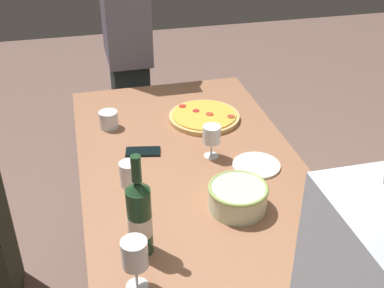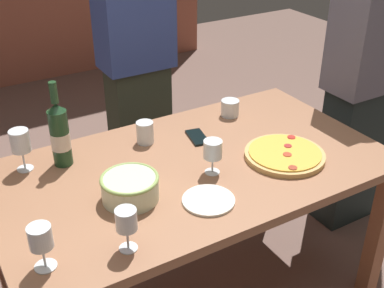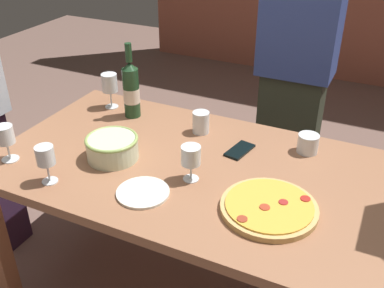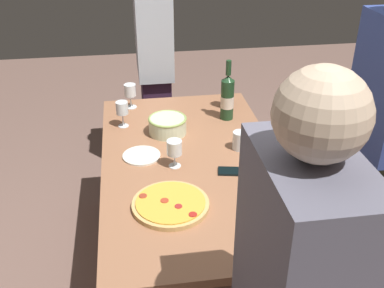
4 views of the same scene
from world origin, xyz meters
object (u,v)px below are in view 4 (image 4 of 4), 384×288
(wine_glass_by_bottle, at_px, (174,148))
(cell_phone, at_px, (233,171))
(cup_amber, at_px, (240,140))
(wine_glass_far_left, at_px, (122,109))
(wine_bottle, at_px, (227,97))
(wine_glass_far_right, at_px, (130,92))
(person_guest_right, at_px, (382,141))
(dining_table, at_px, (192,176))
(person_guest_left, at_px, (155,71))
(cup_ceramic, at_px, (273,194))
(pizza, at_px, (171,204))
(wine_glass_near_pizza, at_px, (228,89))
(side_plate, at_px, (142,156))
(serving_bowl, at_px, (168,125))

(wine_glass_by_bottle, bearing_deg, cell_phone, 70.62)
(cell_phone, bearing_deg, cup_amber, 170.13)
(wine_glass_by_bottle, bearing_deg, wine_glass_far_left, -152.85)
(wine_bottle, bearing_deg, cell_phone, -9.20)
(wine_glass_far_right, distance_m, person_guest_right, 1.46)
(dining_table, distance_m, person_guest_right, 0.94)
(wine_glass_by_bottle, distance_m, wine_glass_far_left, 0.53)
(wine_bottle, height_order, person_guest_right, person_guest_right)
(wine_glass_far_left, xyz_separation_m, person_guest_right, (0.61, 1.23, 0.03))
(person_guest_left, bearing_deg, cup_amber, 13.44)
(cell_phone, bearing_deg, wine_glass_far_right, -139.44)
(wine_glass_far_right, bearing_deg, cup_ceramic, 28.32)
(dining_table, distance_m, person_guest_left, 1.19)
(dining_table, distance_m, pizza, 0.40)
(wine_glass_far_left, bearing_deg, cup_amber, 59.58)
(cup_ceramic, bearing_deg, wine_bottle, -178.44)
(wine_glass_near_pizza, distance_m, wine_glass_by_bottle, 0.75)
(person_guest_right, bearing_deg, wine_glass_near_pizza, -41.54)
(cell_phone, distance_m, person_guest_right, 0.73)
(wine_bottle, height_order, wine_glass_by_bottle, wine_bottle)
(side_plate, relative_size, person_guest_left, 0.12)
(cup_amber, xyz_separation_m, person_guest_left, (-1.10, -0.36, -0.00))
(pizza, bearing_deg, person_guest_left, 177.94)
(serving_bowl, height_order, wine_glass_by_bottle, wine_glass_by_bottle)
(serving_bowl, bearing_deg, side_plate, -34.04)
(wine_glass_by_bottle, height_order, cell_phone, wine_glass_by_bottle)
(wine_glass_far_right, xyz_separation_m, cup_ceramic, (1.07, 0.58, -0.07))
(pizza, height_order, wine_glass_near_pizza, wine_glass_near_pizza)
(wine_glass_by_bottle, height_order, cup_amber, wine_glass_by_bottle)
(wine_glass_near_pizza, relative_size, cell_phone, 1.21)
(dining_table, relative_size, pizza, 4.78)
(wine_glass_far_right, bearing_deg, pizza, 7.26)
(cup_ceramic, xyz_separation_m, cell_phone, (-0.25, -0.12, -0.03))
(wine_bottle, xyz_separation_m, person_guest_left, (-0.74, -0.37, -0.09))
(pizza, bearing_deg, person_guest_right, 100.00)
(wine_glass_by_bottle, relative_size, person_guest_left, 0.09)
(wine_glass_near_pizza, height_order, wine_glass_far_left, wine_glass_near_pizza)
(cup_ceramic, bearing_deg, wine_glass_by_bottle, -132.01)
(wine_glass_by_bottle, distance_m, person_guest_left, 1.22)
(side_plate, bearing_deg, wine_glass_by_bottle, 53.33)
(wine_glass_far_right, xyz_separation_m, person_guest_right, (0.86, 1.18, 0.03))
(serving_bowl, xyz_separation_m, wine_glass_by_bottle, (0.35, -0.00, 0.05))
(serving_bowl, height_order, person_guest_right, person_guest_right)
(cup_amber, bearing_deg, serving_bowl, -123.25)
(wine_glass_near_pizza, distance_m, person_guest_left, 0.72)
(wine_glass_by_bottle, height_order, cup_ceramic, wine_glass_by_bottle)
(wine_glass_far_left, bearing_deg, person_guest_right, 63.68)
(side_plate, bearing_deg, cup_ceramic, 49.45)
(wine_glass_far_left, bearing_deg, cup_ceramic, 37.51)
(cup_ceramic, distance_m, side_plate, 0.72)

